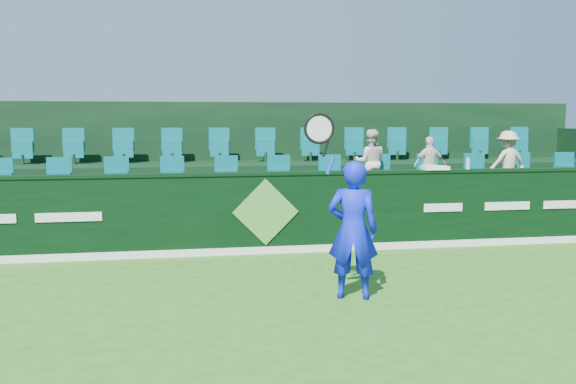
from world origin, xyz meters
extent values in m
plane|color=#256A19|center=(0.00, 0.00, 0.00)|extent=(60.00, 60.00, 0.00)
cube|color=black|center=(0.00, 4.00, 0.65)|extent=(16.00, 0.20, 1.30)
cube|color=black|center=(0.00, 4.00, 1.32)|extent=(16.00, 0.24, 0.05)
cube|color=white|center=(0.00, 3.89, 0.06)|extent=(16.00, 0.02, 0.12)
cube|color=#4E9937|center=(0.00, 3.88, 0.70)|extent=(1.10, 0.02, 1.10)
cube|color=white|center=(-3.10, 3.89, 0.70)|extent=(1.00, 0.01, 0.14)
cube|color=white|center=(3.10, 3.89, 0.70)|extent=(0.70, 0.01, 0.14)
cube|color=white|center=(4.30, 3.89, 0.70)|extent=(0.85, 0.01, 0.14)
cube|color=white|center=(5.50, 3.89, 0.70)|extent=(1.00, 0.01, 0.14)
cube|color=black|center=(0.00, 5.10, 0.40)|extent=(16.00, 2.00, 0.80)
cube|color=black|center=(0.00, 7.00, 0.65)|extent=(16.00, 1.80, 1.30)
cube|color=black|center=(0.00, 8.00, 1.30)|extent=(16.00, 0.20, 2.60)
cube|color=#06656F|center=(0.00, 5.50, 1.10)|extent=(13.50, 0.50, 0.60)
cube|color=#06656F|center=(0.00, 7.30, 1.60)|extent=(13.50, 0.50, 0.60)
imported|color=#0E1DF2|center=(0.69, 1.10, 0.86)|extent=(0.72, 0.57, 1.71)
cylinder|color=#143FBF|center=(0.37, 1.00, 1.67)|extent=(0.11, 0.04, 0.22)
cylinder|color=black|center=(0.31, 1.00, 1.87)|extent=(0.10, 0.03, 0.20)
torus|color=black|center=(0.23, 1.00, 2.11)|extent=(0.48, 0.04, 0.48)
cylinder|color=silver|center=(0.23, 1.00, 2.11)|extent=(0.40, 0.01, 0.40)
imported|color=silver|center=(2.17, 5.12, 1.41)|extent=(0.69, 0.60, 1.23)
imported|color=white|center=(3.35, 5.12, 1.35)|extent=(0.65, 0.29, 1.09)
imported|color=beige|center=(4.96, 5.12, 1.40)|extent=(0.82, 0.53, 1.20)
cube|color=white|center=(2.97, 4.00, 1.38)|extent=(0.44, 0.29, 0.07)
cylinder|color=silver|center=(3.59, 4.00, 1.45)|extent=(0.06, 0.06, 0.20)
camera|label=1|loc=(-1.47, -6.44, 2.21)|focal=40.00mm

